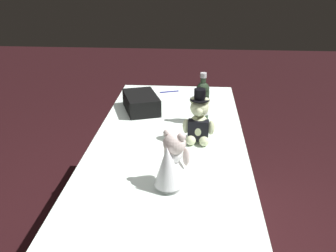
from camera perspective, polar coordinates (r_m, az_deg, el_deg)
The scene contains 6 objects.
reception_table at distance 2.24m, azimuth 0.00°, elevation -11.33°, with size 2.04×0.82×0.76m, color white.
teddy_bear_groom at distance 2.04m, azimuth 4.57°, elevation 0.54°, with size 0.16×0.17×0.29m.
teddy_bear_bride at distance 1.63m, azimuth 0.65°, elevation -5.55°, with size 0.22×0.20×0.25m.
champagne_bottle at distance 2.28m, azimuth 5.12°, elevation 3.59°, with size 0.08×0.08×0.30m.
signing_pen at distance 2.85m, azimuth 0.12°, elevation 5.09°, with size 0.05×0.14×0.01m.
gift_case_black at distance 2.49m, azimuth -3.99°, elevation 3.48°, with size 0.36×0.28×0.11m.
Camera 1 is at (-1.84, -0.14, 1.65)m, focal length 41.25 mm.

